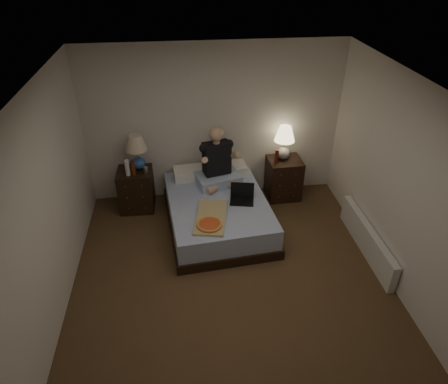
{
  "coord_description": "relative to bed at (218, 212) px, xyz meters",
  "views": [
    {
      "loc": [
        -0.52,
        -3.52,
        3.73
      ],
      "look_at": [
        0.0,
        0.9,
        0.85
      ],
      "focal_mm": 32.0,
      "sensor_mm": 36.0,
      "label": 1
    }
  ],
  "objects": [
    {
      "name": "bed",
      "position": [
        0.0,
        0.0,
        0.0
      ],
      "size": [
        1.57,
        1.99,
        0.47
      ],
      "primitive_type": "cube",
      "rotation": [
        0.0,
        0.0,
        0.1
      ],
      "color": "#546FA9",
      "rests_on": "floor"
    },
    {
      "name": "floor",
      "position": [
        0.05,
        -1.3,
        -0.23
      ],
      "size": [
        4.0,
        4.5,
        0.0
      ],
      "primitive_type": "cube",
      "color": "brown",
      "rests_on": "ground"
    },
    {
      "name": "ceiling",
      "position": [
        0.05,
        -1.3,
        2.27
      ],
      "size": [
        4.0,
        4.5,
        0.0
      ],
      "primitive_type": "cube",
      "rotation": [
        3.14,
        0.0,
        0.0
      ],
      "color": "white",
      "rests_on": "ground"
    },
    {
      "name": "beer_bottle_left",
      "position": [
        -1.21,
        0.49,
        0.56
      ],
      "size": [
        0.06,
        0.06,
        0.23
      ],
      "primitive_type": "cylinder",
      "color": "#57200C",
      "rests_on": "nightstand_left"
    },
    {
      "name": "lamp_right",
      "position": [
        1.14,
        0.72,
        0.73
      ],
      "size": [
        0.32,
        0.32,
        0.56
      ],
      "primitive_type": null,
      "rotation": [
        0.0,
        0.0,
        0.01
      ],
      "color": "gray",
      "rests_on": "nightstand_right"
    },
    {
      "name": "lamp_left",
      "position": [
        -1.15,
        0.68,
        0.73
      ],
      "size": [
        0.38,
        0.38,
        0.56
      ],
      "primitive_type": null,
      "rotation": [
        0.0,
        0.0,
        0.22
      ],
      "color": "#295497",
      "rests_on": "nightstand_left"
    },
    {
      "name": "radiator",
      "position": [
        1.98,
        -0.84,
        -0.03
      ],
      "size": [
        0.1,
        1.6,
        0.4
      ],
      "primitive_type": "cube",
      "color": "silver",
      "rests_on": "floor"
    },
    {
      "name": "wall_right",
      "position": [
        2.05,
        -1.3,
        1.02
      ],
      "size": [
        0.0,
        4.5,
        2.5
      ],
      "primitive_type": "cube",
      "rotation": [
        1.57,
        0.0,
        -1.57
      ],
      "color": "beige",
      "rests_on": "ground"
    },
    {
      "name": "laptop",
      "position": [
        0.34,
        -0.1,
        0.35
      ],
      "size": [
        0.39,
        0.34,
        0.24
      ],
      "primitive_type": null,
      "rotation": [
        0.0,
        0.0,
        -0.19
      ],
      "color": "black",
      "rests_on": "bed"
    },
    {
      "name": "nightstand_left",
      "position": [
        -1.23,
        0.61,
        0.11
      ],
      "size": [
        0.54,
        0.49,
        0.68
      ],
      "primitive_type": "cube",
      "rotation": [
        0.0,
        0.0,
        -0.03
      ],
      "color": "black",
      "rests_on": "floor"
    },
    {
      "name": "wall_left",
      "position": [
        -1.95,
        -1.3,
        1.02
      ],
      "size": [
        0.0,
        4.5,
        2.5
      ],
      "primitive_type": "cube",
      "rotation": [
        1.57,
        0.0,
        1.57
      ],
      "color": "beige",
      "rests_on": "ground"
    },
    {
      "name": "soda_can",
      "position": [
        -1.04,
        0.53,
        0.5
      ],
      "size": [
        0.07,
        0.07,
        0.1
      ],
      "primitive_type": "cylinder",
      "color": "#A7A7A2",
      "rests_on": "nightstand_left"
    },
    {
      "name": "beer_bottle_right",
      "position": [
        1.0,
        0.6,
        0.57
      ],
      "size": [
        0.06,
        0.06,
        0.23
      ],
      "primitive_type": "cylinder",
      "color": "#5E1A0D",
      "rests_on": "nightstand_right"
    },
    {
      "name": "water_bottle",
      "position": [
        -1.3,
        0.5,
        0.57
      ],
      "size": [
        0.07,
        0.07,
        0.25
      ],
      "primitive_type": "cylinder",
      "color": "silver",
      "rests_on": "nightstand_left"
    },
    {
      "name": "pizza_box",
      "position": [
        -0.17,
        -0.65,
        0.27
      ],
      "size": [
        0.54,
        0.82,
        0.08
      ],
      "primitive_type": null,
      "rotation": [
        0.0,
        0.0,
        -0.2
      ],
      "color": "tan",
      "rests_on": "bed"
    },
    {
      "name": "person",
      "position": [
        0.05,
        0.44,
        0.7
      ],
      "size": [
        0.77,
        0.67,
        0.93
      ],
      "primitive_type": null,
      "rotation": [
        0.0,
        0.0,
        0.26
      ],
      "color": "black",
      "rests_on": "bed"
    },
    {
      "name": "nightstand_right",
      "position": [
        1.16,
        0.67,
        0.11
      ],
      "size": [
        0.55,
        0.5,
        0.69
      ],
      "primitive_type": "cube",
      "rotation": [
        0.0,
        0.0,
        0.04
      ],
      "color": "black",
      "rests_on": "floor"
    },
    {
      "name": "wall_back",
      "position": [
        0.05,
        0.95,
        1.02
      ],
      "size": [
        4.0,
        0.0,
        2.5
      ],
      "primitive_type": "cube",
      "rotation": [
        1.57,
        0.0,
        0.0
      ],
      "color": "beige",
      "rests_on": "ground"
    }
  ]
}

